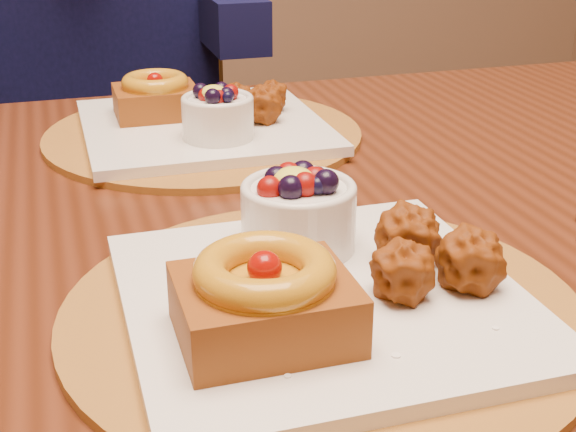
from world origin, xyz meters
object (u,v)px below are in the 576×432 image
(dining_table, at_px, (250,275))
(place_setting_near, at_px, (317,282))
(place_setting_far, at_px, (202,121))
(chair_far, at_px, (136,143))

(dining_table, distance_m, place_setting_near, 0.24)
(place_setting_far, bearing_deg, dining_table, -89.47)
(place_setting_near, bearing_deg, chair_far, 90.71)
(dining_table, xyz_separation_m, chair_far, (-0.02, 0.89, -0.14))
(place_setting_near, height_order, place_setting_far, place_setting_near)
(chair_far, bearing_deg, dining_table, -96.63)
(place_setting_far, distance_m, chair_far, 0.71)
(place_setting_near, bearing_deg, place_setting_far, 89.88)
(dining_table, distance_m, place_setting_far, 0.24)
(place_setting_near, relative_size, place_setting_far, 1.00)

